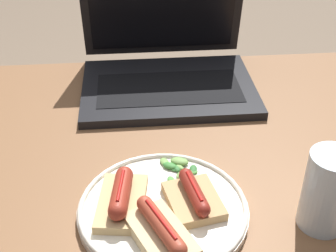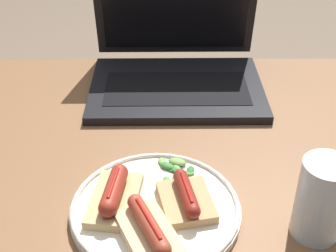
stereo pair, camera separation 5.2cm
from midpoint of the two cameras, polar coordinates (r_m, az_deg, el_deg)
name	(u,v)px [view 1 (the left image)]	position (r m, az deg, el deg)	size (l,w,h in m)	color
desk	(117,179)	(0.87, -7.98, -6.51)	(1.42, 0.74, 0.70)	brown
laptop	(167,63)	(1.03, -1.62, 7.61)	(0.37, 0.30, 0.26)	black
plate	(163,209)	(0.71, -2.71, -10.11)	(0.26, 0.26, 0.02)	silver
sausage_toast_left	(194,197)	(0.70, 1.03, -8.75)	(0.09, 0.11, 0.04)	tan
sausage_toast_middle	(121,198)	(0.70, -7.81, -8.74)	(0.08, 0.13, 0.04)	tan
sausage_toast_right	(161,232)	(0.65, -3.21, -12.88)	(0.11, 0.13, 0.04)	#D6B784
salad_pile	(177,166)	(0.77, -0.80, -4.96)	(0.06, 0.07, 0.01)	#709E4C
drinking_glass	(327,191)	(0.69, 16.85, -7.65)	(0.07, 0.07, 0.12)	silver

